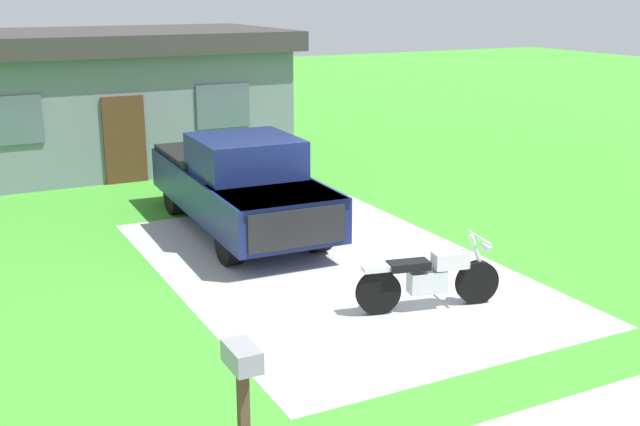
{
  "coord_description": "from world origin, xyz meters",
  "views": [
    {
      "loc": [
        -5.84,
        -11.03,
        4.5
      ],
      "look_at": [
        -0.06,
        0.28,
        0.9
      ],
      "focal_mm": 44.15,
      "sensor_mm": 36.0,
      "label": 1
    }
  ],
  "objects_px": {
    "pickup_truck": "(238,182)",
    "neighbor_house": "(100,97)",
    "mailbox": "(242,373)",
    "motorcycle": "(430,278)"
  },
  "relations": [
    {
      "from": "motorcycle",
      "to": "pickup_truck",
      "type": "height_order",
      "value": "pickup_truck"
    },
    {
      "from": "motorcycle",
      "to": "mailbox",
      "type": "height_order",
      "value": "mailbox"
    },
    {
      "from": "mailbox",
      "to": "neighbor_house",
      "type": "relative_size",
      "value": 0.13
    },
    {
      "from": "mailbox",
      "to": "motorcycle",
      "type": "bearing_deg",
      "value": 32.08
    },
    {
      "from": "pickup_truck",
      "to": "neighbor_house",
      "type": "bearing_deg",
      "value": 97.64
    },
    {
      "from": "motorcycle",
      "to": "pickup_truck",
      "type": "bearing_deg",
      "value": 101.65
    },
    {
      "from": "motorcycle",
      "to": "mailbox",
      "type": "xyz_separation_m",
      "value": [
        -3.88,
        -2.43,
        0.51
      ]
    },
    {
      "from": "pickup_truck",
      "to": "mailbox",
      "type": "relative_size",
      "value": 4.51
    },
    {
      "from": "pickup_truck",
      "to": "mailbox",
      "type": "xyz_separation_m",
      "value": [
        -2.85,
        -7.41,
        0.03
      ]
    },
    {
      "from": "mailbox",
      "to": "neighbor_house",
      "type": "distance_m",
      "value": 14.96
    }
  ]
}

